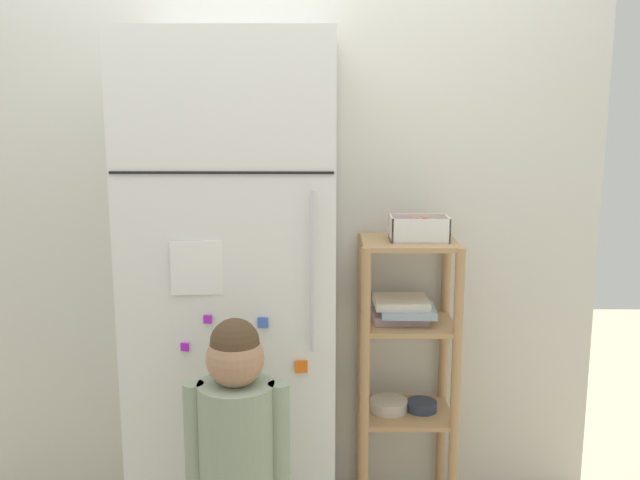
# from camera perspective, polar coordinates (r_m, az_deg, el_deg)

# --- Properties ---
(kitchen_wall_back) EXTENTS (2.57, 0.03, 2.34)m
(kitchen_wall_back) POSITION_cam_1_polar(r_m,az_deg,el_deg) (2.84, -3.75, 2.00)
(kitchen_wall_back) COLOR silver
(kitchen_wall_back) RESTS_ON ground
(refrigerator) EXTENTS (0.71, 0.60, 1.84)m
(refrigerator) POSITION_cam_1_polar(r_m,az_deg,el_deg) (2.60, -6.67, -4.51)
(refrigerator) COLOR white
(refrigerator) RESTS_ON ground
(child_standing) EXTENTS (0.32, 0.24, 0.99)m
(child_standing) POSITION_cam_1_polar(r_m,az_deg,el_deg) (2.26, -6.59, -15.71)
(child_standing) COLOR #325039
(child_standing) RESTS_ON ground
(pantry_shelf_unit) EXTENTS (0.37, 0.32, 1.11)m
(pantry_shelf_unit) POSITION_cam_1_polar(r_m,az_deg,el_deg) (2.79, 6.77, -8.68)
(pantry_shelf_unit) COLOR tan
(pantry_shelf_unit) RESTS_ON ground
(fruit_bin) EXTENTS (0.21, 0.14, 0.09)m
(fruit_bin) POSITION_cam_1_polar(r_m,az_deg,el_deg) (2.67, 7.97, 0.84)
(fruit_bin) COLOR white
(fruit_bin) RESTS_ON pantry_shelf_unit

